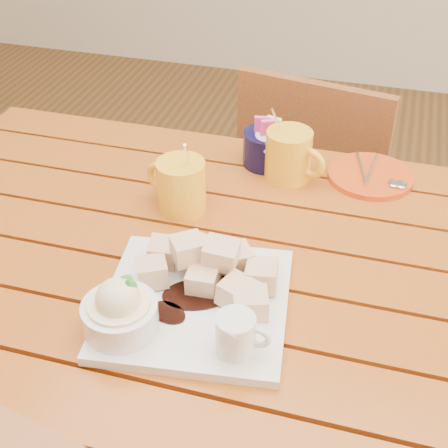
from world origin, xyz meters
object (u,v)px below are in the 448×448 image
(coffee_mug_left, at_px, (180,185))
(orange_saucer, at_px, (371,176))
(coffee_mug_right, at_px, (290,155))
(chair_far, at_px, (317,191))
(table, at_px, (200,296))
(dessert_plate, at_px, (182,297))

(coffee_mug_left, relative_size, orange_saucer, 0.88)
(coffee_mug_right, xyz_separation_m, chair_far, (0.02, 0.41, -0.34))
(table, relative_size, coffee_mug_right, 7.99)
(dessert_plate, height_order, coffee_mug_left, coffee_mug_left)
(orange_saucer, relative_size, chair_far, 0.20)
(coffee_mug_right, relative_size, orange_saucer, 0.89)
(dessert_plate, distance_m, chair_far, 0.89)
(orange_saucer, bearing_deg, coffee_mug_right, -165.49)
(table, height_order, coffee_mug_right, coffee_mug_right)
(dessert_plate, distance_m, orange_saucer, 0.52)
(coffee_mug_left, distance_m, orange_saucer, 0.39)
(coffee_mug_right, relative_size, chair_far, 0.18)
(coffee_mug_left, bearing_deg, coffee_mug_right, 62.64)
(table, bearing_deg, coffee_mug_left, 122.32)
(coffee_mug_left, xyz_separation_m, coffee_mug_right, (0.17, 0.16, 0.00))
(dessert_plate, bearing_deg, table, 98.66)
(coffee_mug_right, height_order, orange_saucer, coffee_mug_right)
(coffee_mug_left, relative_size, coffee_mug_right, 0.98)
(coffee_mug_right, distance_m, orange_saucer, 0.17)
(table, relative_size, chair_far, 1.46)
(dessert_plate, relative_size, coffee_mug_left, 2.09)
(table, height_order, chair_far, chair_far)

